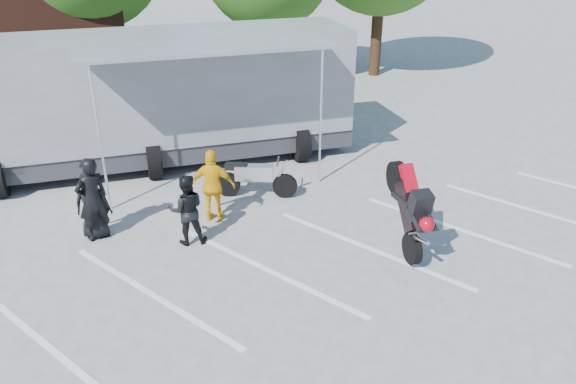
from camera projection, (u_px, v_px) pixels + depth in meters
ground at (275, 300)px, 10.84m from camera, size 100.00×100.00×0.00m
parking_bay_lines at (259, 272)px, 11.68m from camera, size 18.09×13.33×0.01m
transporter_truck at (170, 160)px, 17.03m from camera, size 12.20×6.45×3.77m
parked_motorcycle at (257, 196)px, 14.83m from camera, size 2.29×1.55×1.14m
stunt_bike_rider at (395, 247)px, 12.57m from camera, size 1.10×1.98×2.23m
spectator_leather_a at (93, 205)px, 12.65m from camera, size 0.91×0.72×1.62m
spectator_leather_b at (93, 199)px, 12.49m from camera, size 0.85×0.71×1.99m
spectator_leather_c at (187, 210)px, 12.40m from camera, size 0.89×0.74×1.66m
spectator_hivis at (213, 186)px, 13.30m from camera, size 1.15×0.85×1.82m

